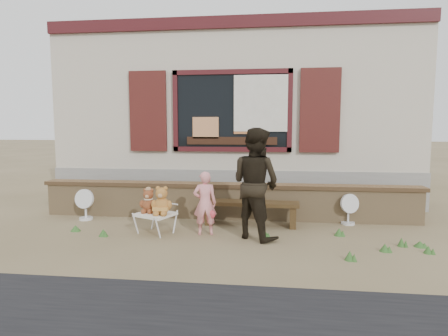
# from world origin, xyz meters

# --- Properties ---
(ground) EXTENTS (80.00, 80.00, 0.00)m
(ground) POSITION_xyz_m (0.00, 0.00, 0.00)
(ground) COLOR brown
(ground) RESTS_ON ground
(shopfront) EXTENTS (8.04, 5.13, 4.00)m
(shopfront) POSITION_xyz_m (0.00, 4.49, 2.00)
(shopfront) COLOR #B4A992
(shopfront) RESTS_ON ground
(brick_wall) EXTENTS (7.10, 0.36, 0.67)m
(brick_wall) POSITION_xyz_m (0.00, 1.00, 0.34)
(brick_wall) COLOR tan
(brick_wall) RESTS_ON ground
(bench) EXTENTS (1.69, 0.45, 0.43)m
(bench) POSITION_xyz_m (0.48, 0.53, 0.31)
(bench) COLOR #372713
(bench) RESTS_ON ground
(folding_chair) EXTENTS (0.70, 0.66, 0.34)m
(folding_chair) POSITION_xyz_m (-1.03, -0.15, 0.30)
(folding_chair) COLOR white
(folding_chair) RESTS_ON ground
(teddy_bear_left) EXTENTS (0.37, 0.35, 0.40)m
(teddy_bear_left) POSITION_xyz_m (-1.16, -0.09, 0.54)
(teddy_bear_left) COLOR brown
(teddy_bear_left) RESTS_ON folding_chair
(teddy_bear_right) EXTENTS (0.43, 0.40, 0.46)m
(teddy_bear_right) POSITION_xyz_m (-0.90, -0.21, 0.57)
(teddy_bear_right) COLOR #966129
(teddy_bear_right) RESTS_ON folding_chair
(child) EXTENTS (0.41, 0.30, 1.02)m
(child) POSITION_xyz_m (-0.22, -0.11, 0.51)
(child) COLOR pink
(child) RESTS_ON ground
(adult) EXTENTS (1.05, 1.02, 1.71)m
(adult) POSITION_xyz_m (0.58, -0.18, 0.86)
(adult) COLOR black
(adult) RESTS_ON ground
(fan_left) EXTENTS (0.36, 0.24, 0.58)m
(fan_left) POSITION_xyz_m (-2.59, 0.56, 0.29)
(fan_left) COLOR silver
(fan_left) RESTS_ON ground
(fan_right) EXTENTS (0.36, 0.23, 0.55)m
(fan_right) POSITION_xyz_m (2.19, 0.80, 0.28)
(fan_right) COLOR silver
(fan_right) RESTS_ON ground
(grass_tufts) EXTENTS (5.53, 1.26, 0.13)m
(grass_tufts) POSITION_xyz_m (1.09, -0.38, 0.06)
(grass_tufts) COLOR #336026
(grass_tufts) RESTS_ON ground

